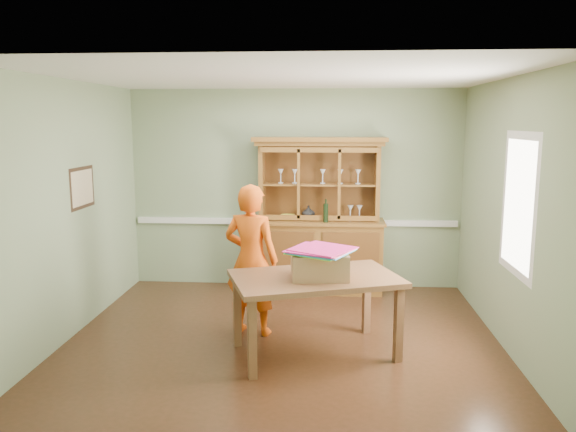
# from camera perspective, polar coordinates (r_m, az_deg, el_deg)

# --- Properties ---
(floor) EXTENTS (4.50, 4.50, 0.00)m
(floor) POSITION_cam_1_polar(r_m,az_deg,el_deg) (6.08, -0.48, -12.29)
(floor) COLOR #452516
(floor) RESTS_ON ground
(ceiling) EXTENTS (4.50, 4.50, 0.00)m
(ceiling) POSITION_cam_1_polar(r_m,az_deg,el_deg) (5.66, -0.52, 13.97)
(ceiling) COLOR white
(ceiling) RESTS_ON wall_back
(wall_back) EXTENTS (4.50, 0.00, 4.50)m
(wall_back) POSITION_cam_1_polar(r_m,az_deg,el_deg) (7.70, 0.71, 2.74)
(wall_back) COLOR gray
(wall_back) RESTS_ON floor
(wall_left) EXTENTS (0.00, 4.00, 4.00)m
(wall_left) POSITION_cam_1_polar(r_m,az_deg,el_deg) (6.31, -21.31, 0.58)
(wall_left) COLOR gray
(wall_left) RESTS_ON floor
(wall_right) EXTENTS (0.00, 4.00, 4.00)m
(wall_right) POSITION_cam_1_polar(r_m,az_deg,el_deg) (5.98, 21.54, 0.09)
(wall_right) COLOR gray
(wall_right) RESTS_ON floor
(wall_front) EXTENTS (4.50, 0.00, 4.50)m
(wall_front) POSITION_cam_1_polar(r_m,az_deg,el_deg) (3.77, -2.99, -4.50)
(wall_front) COLOR gray
(wall_front) RESTS_ON floor
(chair_rail) EXTENTS (4.41, 0.05, 0.08)m
(chair_rail) POSITION_cam_1_polar(r_m,az_deg,el_deg) (7.74, 0.69, -0.59)
(chair_rail) COLOR silver
(chair_rail) RESTS_ON wall_back
(framed_map) EXTENTS (0.03, 0.60, 0.46)m
(framed_map) POSITION_cam_1_polar(r_m,az_deg,el_deg) (6.55, -20.13, 2.71)
(framed_map) COLOR #322014
(framed_map) RESTS_ON wall_left
(window_panel) EXTENTS (0.03, 0.96, 1.36)m
(window_panel) POSITION_cam_1_polar(r_m,az_deg,el_deg) (5.67, 22.32, 1.09)
(window_panel) COLOR silver
(window_panel) RESTS_ON wall_right
(china_hutch) EXTENTS (1.76, 0.58, 2.07)m
(china_hutch) POSITION_cam_1_polar(r_m,az_deg,el_deg) (7.55, 3.11, -2.19)
(china_hutch) COLOR brown
(china_hutch) RESTS_ON floor
(dining_table) EXTENTS (1.80, 1.41, 0.79)m
(dining_table) POSITION_cam_1_polar(r_m,az_deg,el_deg) (5.49, 2.79, -7.04)
(dining_table) COLOR brown
(dining_table) RESTS_ON floor
(cardboard_box) EXTENTS (0.57, 0.48, 0.25)m
(cardboard_box) POSITION_cam_1_polar(r_m,az_deg,el_deg) (5.39, 3.21, -4.99)
(cardboard_box) COLOR #96724D
(cardboard_box) RESTS_ON dining_table
(kite_stack) EXTENTS (0.68, 0.68, 0.05)m
(kite_stack) POSITION_cam_1_polar(r_m,az_deg,el_deg) (5.32, 3.28, -3.51)
(kite_stack) COLOR #F7F71F
(kite_stack) RESTS_ON cardboard_box
(person) EXTENTS (0.67, 0.51, 1.62)m
(person) POSITION_cam_1_polar(r_m,az_deg,el_deg) (6.01, -3.75, -4.45)
(person) COLOR #DC500D
(person) RESTS_ON floor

